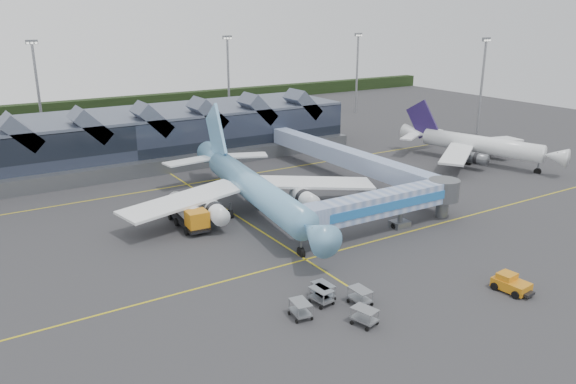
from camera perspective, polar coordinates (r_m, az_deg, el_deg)
ground at (r=72.65m, az=-1.73°, el=-4.65°), size 260.00×260.00×0.00m
taxi_stripes at (r=80.86m, az=-5.33°, el=-2.35°), size 120.00×60.00×0.01m
tree_line_far at (r=173.33m, az=-20.72°, el=8.04°), size 260.00×4.00×4.00m
terminal at (r=111.60m, az=-16.56°, el=5.19°), size 90.00×22.25×12.52m
light_masts at (r=133.59m, az=-7.82°, el=11.01°), size 132.40×42.56×22.45m
main_airliner at (r=79.93m, az=-3.72°, el=0.59°), size 38.00×44.05×14.15m
regional_jet at (r=114.61m, az=18.51°, el=4.65°), size 29.05×32.37×11.26m
jet_bridge at (r=75.62m, az=10.83°, el=-0.97°), size 25.19×4.34×5.58m
fuel_truck at (r=77.52m, az=-10.29°, el=-1.88°), size 3.52×10.81×3.61m
pushback_tug at (r=63.42m, az=21.71°, el=-8.65°), size 2.88×4.23×1.79m
baggage_carts at (r=55.74m, az=4.67°, el=-10.95°), size 8.19×8.59×1.65m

